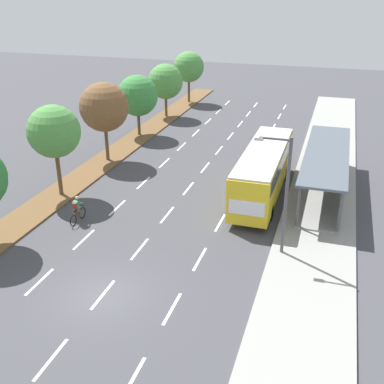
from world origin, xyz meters
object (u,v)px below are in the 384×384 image
object	(u,v)px
bus	(263,168)
median_tree_fourth	(138,96)
median_tree_fifth	(166,82)
streetlight	(283,189)
median_tree_farthest	(189,67)
median_tree_third	(104,107)
bus_shelter	(329,168)
median_tree_second	(54,132)
cyclist	(77,210)

from	to	relation	value
bus	median_tree_fourth	world-z (taller)	median_tree_fourth
median_tree_fifth	streetlight	distance (m)	29.42
median_tree_fourth	median_tree_farthest	size ratio (longest dim) A/B	0.95
median_tree_third	median_tree_farthest	world-z (taller)	median_tree_third
median_tree_fourth	median_tree_third	bearing A→B (deg)	-87.61
bus_shelter	median_tree_farthest	world-z (taller)	median_tree_farthest
median_tree_third	median_tree_farthest	bearing A→B (deg)	89.83
median_tree_fourth	median_tree_second	bearing A→B (deg)	-88.51
cyclist	median_tree_third	distance (m)	11.50
median_tree_third	median_tree_second	bearing A→B (deg)	-89.42
bus_shelter	bus	bearing A→B (deg)	-157.13
cyclist	median_tree_third	world-z (taller)	median_tree_third
cyclist	median_tree_third	xyz separation A→B (m)	(-3.21, 10.39, 3.74)
bus	cyclist	distance (m)	12.61
bus_shelter	streetlight	distance (m)	9.59
median_tree_farthest	streetlight	distance (m)	35.62
streetlight	bus_shelter	bearing A→B (deg)	76.98
bus	cyclist	bearing A→B (deg)	-144.18
bus	median_tree_third	xyz separation A→B (m)	(-13.38, 3.05, 2.46)
median_tree_second	cyclist	bearing A→B (deg)	-45.18
cyclist	median_tree_third	size ratio (longest dim) A/B	0.29
streetlight	median_tree_fourth	bearing A→B (deg)	131.99
median_tree_fourth	streetlight	bearing A→B (deg)	-48.01
bus_shelter	cyclist	world-z (taller)	bus_shelter
bus_shelter	streetlight	xyz separation A→B (m)	(-2.11, -9.13, 2.02)
bus	median_tree_fourth	distance (m)	17.21
median_tree_second	streetlight	xyz separation A→B (m)	(15.47, -3.14, -0.72)
bus_shelter	cyclist	bearing A→B (deg)	-147.67
median_tree_fifth	median_tree_second	bearing A→B (deg)	-89.23
bus	median_tree_fourth	xyz separation A→B (m)	(-13.68, 10.28, 1.82)
median_tree_farthest	median_tree_third	bearing A→B (deg)	-90.17
median_tree_third	median_tree_fourth	world-z (taller)	median_tree_third
median_tree_second	bus_shelter	bearing A→B (deg)	18.81
bus	median_tree_third	distance (m)	13.94
bus_shelter	median_tree_fifth	xyz separation A→B (m)	(-17.88, 15.71, 2.01)
bus_shelter	median_tree_farthest	size ratio (longest dim) A/B	2.15
bus	median_tree_farthest	size ratio (longest dim) A/B	1.88
median_tree_second	median_tree_fourth	size ratio (longest dim) A/B	1.10
cyclist	median_tree_fourth	world-z (taller)	median_tree_fourth
cyclist	bus_shelter	bearing A→B (deg)	32.33
median_tree_farthest	median_tree_fifth	bearing A→B (deg)	-92.23
median_tree_second	streetlight	world-z (taller)	streetlight
cyclist	median_tree_fourth	bearing A→B (deg)	101.27
median_tree_fourth	median_tree_farthest	xyz separation A→B (m)	(0.36, 14.47, 0.41)
cyclist	streetlight	size ratio (longest dim) A/B	0.28
bus_shelter	median_tree_fifth	distance (m)	23.88
bus	median_tree_farthest	xyz separation A→B (m)	(-13.32, 24.75, 2.23)
cyclist	median_tree_second	xyz separation A→B (m)	(-3.14, 3.16, 3.82)
bus_shelter	bus	world-z (taller)	bus
median_tree_second	median_tree_farthest	world-z (taller)	median_tree_second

